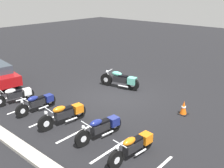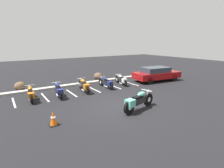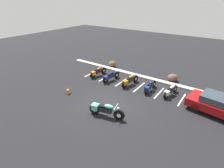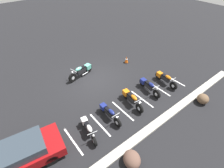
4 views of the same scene
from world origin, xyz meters
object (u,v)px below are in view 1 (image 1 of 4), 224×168
Objects in this scene: parked_bike_0 at (134,146)px; parked_bike_3 at (38,102)px; motorcycle_teal_featured at (121,80)px; parked_bike_1 at (101,127)px; traffic_cone at (184,108)px; parked_bike_2 at (65,114)px; parked_bike_4 at (16,95)px.

parked_bike_0 reaches higher than parked_bike_3.
motorcycle_teal_featured reaches higher than parked_bike_1.
parked_bike_3 is 3.19× the size of traffic_cone.
motorcycle_teal_featured is 3.71× the size of traffic_cone.
motorcycle_teal_featured is 4.29m from traffic_cone.
traffic_cone is (0.27, -4.08, -0.14)m from parked_bike_0.
parked_bike_1 is (1.67, -0.17, 0.01)m from parked_bike_0.
parked_bike_2 is at bearing 51.25° from traffic_cone.
motorcycle_teal_featured is 1.16× the size of parked_bike_3.
parked_bike_1 is at bearing 94.01° from parked_bike_3.
parked_bike_0 is 1.03× the size of parked_bike_3.
parked_bike_4 is (1.62, 0.20, -0.01)m from parked_bike_3.
parked_bike_3 is (3.81, 0.23, -0.02)m from parked_bike_1.
parked_bike_1 is 4.16m from traffic_cone.
parked_bike_3 is at bearing 107.21° from parked_bike_4.
parked_bike_4 is (7.09, 0.26, -0.02)m from parked_bike_0.
parked_bike_2 is (3.57, 0.02, 0.02)m from parked_bike_0.
parked_bike_1 reaches higher than parked_bike_4.
parked_bike_0 is 7.10m from parked_bike_4.
parked_bike_4 is at bearing 32.49° from traffic_cone.
parked_bike_0 reaches higher than parked_bike_4.
motorcycle_teal_featured is at bearing 163.05° from parked_bike_4.
motorcycle_teal_featured reaches higher than parked_bike_3.
parked_bike_4 reaches higher than traffic_cone.
parked_bike_0 is 5.48m from parked_bike_3.
parked_bike_1 is 1.04× the size of parked_bike_3.
parked_bike_2 is 5.27m from traffic_cone.
parked_bike_2 is at bearing -77.06° from parked_bike_1.
parked_bike_0 reaches higher than traffic_cone.
parked_bike_2 is (-0.93, 4.81, -0.04)m from motorcycle_teal_featured.
parked_bike_2 is 1.11× the size of parked_bike_4.
parked_bike_0 is 1.67m from parked_bike_1.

